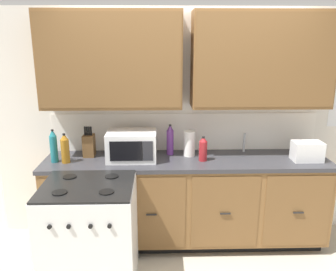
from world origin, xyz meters
The scene contains 13 objects.
ground_plane centered at (0.00, 0.00, 0.00)m, with size 8.00×8.00×0.00m, color #B2A893.
wall_unit centered at (0.00, 0.50, 1.64)m, with size 4.00×0.40×2.40m.
counter_run centered at (0.00, 0.30, 0.48)m, with size 2.83×0.64×0.94m.
stove_range centered at (-0.86, -0.33, 0.47)m, with size 0.76×0.68×0.95m.
microwave centered at (-0.54, 0.31, 1.08)m, with size 0.48×0.37×0.28m.
toaster centered at (1.17, 0.21, 1.03)m, with size 0.28×0.18×0.19m.
knife_block centered at (-0.98, 0.42, 1.05)m, with size 0.11×0.14×0.31m.
sink_faucet centered at (0.62, 0.51, 1.04)m, with size 0.02×0.02×0.20m, color #B2B5BA.
paper_towel_roll centered at (0.04, 0.40, 1.07)m, with size 0.12×0.12×0.26m, color white.
bottle_violet centered at (-0.16, 0.45, 1.09)m, with size 0.07×0.07×0.32m.
bottle_teal centered at (-1.29, 0.24, 1.09)m, with size 0.07×0.07×0.33m.
bottle_amber centered at (-1.17, 0.22, 1.08)m, with size 0.08×0.08×0.29m.
bottle_red centered at (0.16, 0.24, 1.06)m, with size 0.08×0.08×0.25m.
Camera 1 is at (-0.28, -2.98, 2.08)m, focal length 37.23 mm.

